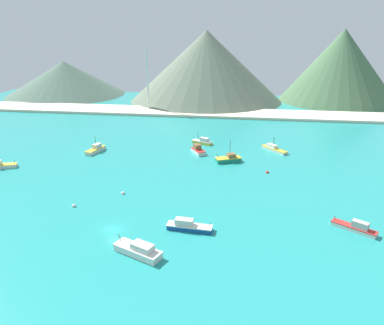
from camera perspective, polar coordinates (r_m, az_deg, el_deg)
The scene contains 17 objects.
ground at distance 107.10m, azimuth -6.80°, elevation -2.26°, with size 260.00×280.00×0.50m.
fishing_boat_0 at distance 79.28m, azimuth -0.60°, elevation -9.75°, with size 9.86×3.14×2.41m.
fishing_boat_1 at distance 131.08m, azimuth -14.63°, elevation 2.00°, with size 4.75×9.19×5.62m.
fishing_boat_2 at distance 118.03m, azimuth 5.69°, elevation 0.57°, with size 8.63×5.95×6.89m.
fishing_boat_3 at distance 131.04m, azimuth 12.51°, elevation 2.10°, with size 8.84×9.35×4.75m.
fishing_boat_4 at distance 85.95m, azimuth 23.93°, elevation -9.13°, with size 8.95×6.73×2.49m.
fishing_boat_5 at distance 135.71m, azimuth 1.67°, elevation 3.27°, with size 8.01×5.40×2.36m.
fishing_boat_7 at distance 72.04m, azimuth -8.21°, elevation -13.24°, with size 10.21×6.76×2.93m.
fishing_boat_8 at distance 125.50m, azimuth 0.92°, elevation 1.93°, with size 5.80×7.16×7.11m.
buoy_0 at distance 110.94m, azimuth 11.54°, elevation -1.49°, with size 0.98×0.98×0.98m.
buoy_1 at distance 93.33m, azimuth -17.75°, elevation -6.39°, with size 0.98×0.98×0.98m.
buoy_2 at distance 96.98m, azimuth -10.62°, elevation -4.69°, with size 0.96×0.96×0.96m.
beach_strip at distance 184.72m, azimuth -0.30°, elevation 7.80°, with size 247.00×19.15×1.20m, color beige.
hill_west at distance 248.22m, azimuth -18.99°, elevation 12.20°, with size 72.42×72.42×20.44m.
hill_central at distance 216.54m, azimuth 2.20°, elevation 14.66°, with size 86.74×86.74×38.76m.
hill_east at distance 228.99m, azimuth 21.95°, elevation 13.67°, with size 64.74×64.74×39.52m.
radio_tower at distance 189.45m, azimuth -6.89°, elevation 12.69°, with size 3.13×2.51×31.34m.
Camera 1 is at (26.43, -65.44, 40.54)m, focal length 34.57 mm.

